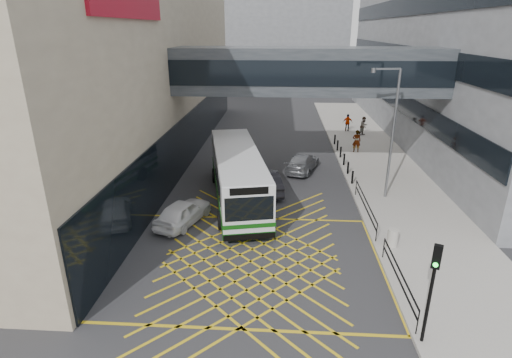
% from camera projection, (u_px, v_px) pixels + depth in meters
% --- Properties ---
extents(ground, '(120.00, 120.00, 0.00)m').
position_uv_depth(ground, '(251.00, 261.00, 18.58)').
color(ground, '#333335').
extents(building_whsmith, '(24.17, 42.00, 16.00)m').
position_uv_depth(building_whsmith, '(41.00, 58.00, 31.76)').
color(building_whsmith, tan).
rests_on(building_whsmith, ground).
extents(building_far, '(28.00, 16.00, 18.00)m').
position_uv_depth(building_far, '(265.00, 35.00, 71.53)').
color(building_far, gray).
rests_on(building_far, ground).
extents(skybridge, '(20.00, 4.10, 3.00)m').
position_uv_depth(skybridge, '(308.00, 71.00, 26.95)').
color(skybridge, '#383D42').
rests_on(skybridge, ground).
extents(pavement, '(6.00, 54.00, 0.16)m').
position_uv_depth(pavement, '(376.00, 163.00, 32.02)').
color(pavement, '#A7A299').
rests_on(pavement, ground).
extents(box_junction, '(12.00, 9.00, 0.01)m').
position_uv_depth(box_junction, '(251.00, 261.00, 18.58)').
color(box_junction, gold).
rests_on(box_junction, ground).
extents(bus, '(4.96, 11.79, 3.22)m').
position_uv_depth(bus, '(237.00, 174.00, 24.70)').
color(bus, silver).
rests_on(bus, ground).
extents(car_white, '(3.15, 4.72, 1.39)m').
position_uv_depth(car_white, '(183.00, 212.00, 21.99)').
color(car_white, white).
rests_on(car_white, ground).
extents(car_dark, '(2.93, 4.96, 1.45)m').
position_uv_depth(car_dark, '(265.00, 181.00, 26.34)').
color(car_dark, black).
rests_on(car_dark, ground).
extents(car_silver, '(3.10, 4.77, 1.37)m').
position_uv_depth(car_silver, '(302.00, 162.00, 30.19)').
color(car_silver, gray).
rests_on(car_silver, ground).
extents(traffic_light, '(0.32, 0.45, 3.83)m').
position_uv_depth(traffic_light, '(433.00, 281.00, 12.69)').
color(traffic_light, black).
rests_on(traffic_light, pavement).
extents(street_lamp, '(1.80, 0.49, 7.92)m').
position_uv_depth(street_lamp, '(391.00, 127.00, 23.73)').
color(street_lamp, slate).
rests_on(street_lamp, pavement).
extents(litter_bin, '(0.51, 0.51, 0.89)m').
position_uv_depth(litter_bin, '(393.00, 238.00, 19.45)').
color(litter_bin, '#ADA89E').
rests_on(litter_bin, pavement).
extents(kerb_railings, '(0.05, 12.54, 1.00)m').
position_uv_depth(kerb_railings, '(378.00, 231.00, 19.57)').
color(kerb_railings, black).
rests_on(kerb_railings, pavement).
extents(bollards, '(0.14, 10.14, 0.90)m').
position_uv_depth(bollards, '(342.00, 156.00, 32.00)').
color(bollards, black).
rests_on(bollards, pavement).
extents(pedestrian_a, '(0.80, 0.59, 1.93)m').
position_uv_depth(pedestrian_a, '(357.00, 141.00, 34.17)').
color(pedestrian_a, gray).
rests_on(pedestrian_a, pavement).
extents(pedestrian_b, '(1.01, 0.99, 1.83)m').
position_uv_depth(pedestrian_b, '(364.00, 126.00, 39.69)').
color(pedestrian_b, gray).
rests_on(pedestrian_b, pavement).
extents(pedestrian_c, '(1.05, 0.55, 1.74)m').
position_uv_depth(pedestrian_c, '(348.00, 123.00, 41.28)').
color(pedestrian_c, gray).
rests_on(pedestrian_c, pavement).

